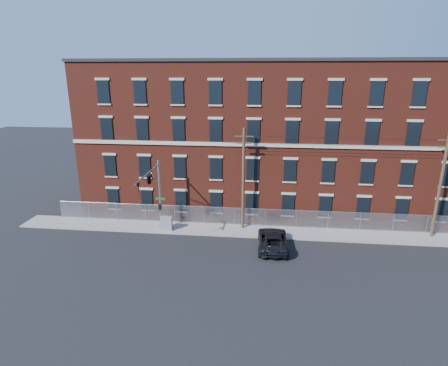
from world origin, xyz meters
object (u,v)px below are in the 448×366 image
traffic_signal_mast (152,185)px  utility_cabinet (166,223)px  utility_pole_near (243,178)px  pickup_truck (273,240)px

traffic_signal_mast → utility_cabinet: (0.58, 2.02, -4.57)m
utility_cabinet → utility_pole_near: bearing=7.9°
pickup_truck → utility_cabinet: bearing=-14.4°
utility_pole_near → pickup_truck: utility_pole_near is taller
traffic_signal_mast → utility_pole_near: 8.70m
traffic_signal_mast → pickup_truck: traffic_signal_mast is taller
utility_pole_near → utility_cabinet: (-7.42, -1.40, -4.52)m
pickup_truck → utility_cabinet: pickup_truck is taller
traffic_signal_mast → utility_cabinet: 5.03m
pickup_truck → utility_cabinet: (-10.32, 2.43, 0.05)m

